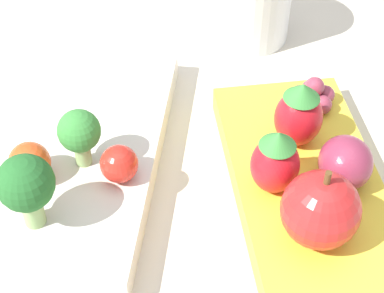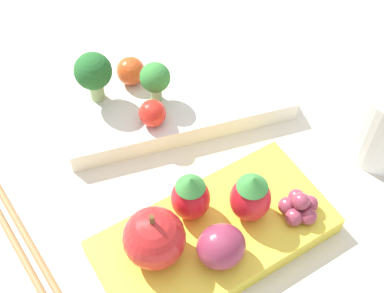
# 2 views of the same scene
# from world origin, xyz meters

# --- Properties ---
(ground_plane) EXTENTS (4.00, 4.00, 0.00)m
(ground_plane) POSITION_xyz_m (0.00, 0.00, 0.00)
(ground_plane) COLOR beige
(bento_box_savoury) EXTENTS (0.23, 0.13, 0.02)m
(bento_box_savoury) POSITION_xyz_m (0.01, 0.08, 0.01)
(bento_box_savoury) COLOR silver
(bento_box_savoury) RESTS_ON ground_plane
(bento_box_fruit) EXTENTS (0.20, 0.12, 0.02)m
(bento_box_fruit) POSITION_xyz_m (-0.01, -0.07, 0.01)
(bento_box_fruit) COLOR yellow
(bento_box_fruit) RESTS_ON ground_plane
(broccoli_floret_0) EXTENTS (0.03, 0.03, 0.05)m
(broccoli_floret_0) POSITION_xyz_m (-0.06, 0.10, 0.05)
(broccoli_floret_0) COLOR #93B770
(broccoli_floret_0) RESTS_ON bento_box_savoury
(broccoli_floret_1) EXTENTS (0.03, 0.03, 0.04)m
(broccoli_floret_1) POSITION_xyz_m (-0.01, 0.08, 0.05)
(broccoli_floret_1) COLOR #93B770
(broccoli_floret_1) RESTS_ON bento_box_savoury
(cherry_tomato_0) EXTENTS (0.03, 0.03, 0.03)m
(cherry_tomato_0) POSITION_xyz_m (-0.02, 0.11, 0.03)
(cherry_tomato_0) COLOR #DB4C1E
(cherry_tomato_0) RESTS_ON bento_box_savoury
(cherry_tomato_1) EXTENTS (0.03, 0.03, 0.03)m
(cherry_tomato_1) POSITION_xyz_m (-0.02, 0.05, 0.03)
(cherry_tomato_1) COLOR red
(cherry_tomato_1) RESTS_ON bento_box_savoury
(apple) EXTENTS (0.05, 0.05, 0.06)m
(apple) POSITION_xyz_m (-0.06, -0.07, 0.04)
(apple) COLOR red
(apple) RESTS_ON bento_box_fruit
(strawberry_0) EXTENTS (0.03, 0.03, 0.05)m
(strawberry_0) POSITION_xyz_m (0.02, -0.07, 0.04)
(strawberry_0) COLOR red
(strawberry_0) RESTS_ON bento_box_fruit
(strawberry_1) EXTENTS (0.03, 0.03, 0.05)m
(strawberry_1) POSITION_xyz_m (-0.03, -0.05, 0.04)
(strawberry_1) COLOR red
(strawberry_1) RESTS_ON bento_box_fruit
(plum) EXTENTS (0.04, 0.03, 0.03)m
(plum) POSITION_xyz_m (-0.02, -0.10, 0.04)
(plum) COLOR #892D47
(plum) RESTS_ON bento_box_fruit
(grape_cluster) EXTENTS (0.03, 0.03, 0.02)m
(grape_cluster) POSITION_xyz_m (0.05, -0.09, 0.03)
(grape_cluster) COLOR #93384C
(grape_cluster) RESTS_ON bento_box_fruit
(chopsticks_pair) EXTENTS (0.06, 0.21, 0.01)m
(chopsticks_pair) POSITION_xyz_m (-0.16, -0.04, 0.00)
(chopsticks_pair) COLOR #A37547
(chopsticks_pair) RESTS_ON ground_plane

